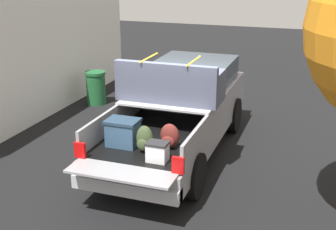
# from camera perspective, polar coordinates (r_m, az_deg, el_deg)

# --- Properties ---
(ground_plane) EXTENTS (40.00, 40.00, 0.00)m
(ground_plane) POSITION_cam_1_polar(r_m,az_deg,el_deg) (10.06, 1.14, -4.84)
(ground_plane) COLOR black
(pickup_truck) EXTENTS (6.05, 2.09, 2.23)m
(pickup_truck) POSITION_cam_1_polar(r_m,az_deg,el_deg) (10.02, 1.80, 1.00)
(pickup_truck) COLOR gray
(pickup_truck) RESTS_ON ground_plane
(building_facade) EXTENTS (9.19, 0.36, 4.11)m
(building_facade) POSITION_cam_1_polar(r_m,az_deg,el_deg) (12.47, -16.04, 9.06)
(building_facade) COLOR white
(building_facade) RESTS_ON ground_plane
(trash_can) EXTENTS (0.60, 0.60, 0.98)m
(trash_can) POSITION_cam_1_polar(r_m,az_deg,el_deg) (13.45, -9.16, 3.46)
(trash_can) COLOR #1E592D
(trash_can) RESTS_ON ground_plane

